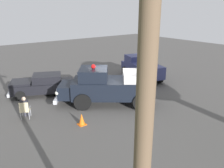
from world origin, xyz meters
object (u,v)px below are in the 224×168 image
at_px(traffic_cone, 82,119).
at_px(utility_pole, 143,152).
at_px(vintage_fire_truck, 108,86).
at_px(parked_pickup, 141,67).
at_px(spectator_seated, 25,106).
at_px(lawn_chair_near_truck, 25,109).
at_px(lawn_chair_by_car, 90,75).
at_px(classic_hot_rod, 43,84).

bearing_deg(traffic_cone, utility_pole, -113.11).
bearing_deg(vintage_fire_truck, parked_pickup, 26.11).
bearing_deg(spectator_seated, parked_pickup, 8.59).
height_order(parked_pickup, lawn_chair_near_truck, parked_pickup).
xyz_separation_m(utility_pole, traffic_cone, (3.24, 7.58, -3.57)).
bearing_deg(utility_pole, spectator_seated, 83.48).
bearing_deg(lawn_chair_near_truck, parked_pickup, 9.15).
bearing_deg(lawn_chair_near_truck, lawn_chair_by_car, 29.30).
relative_size(parked_pickup, lawn_chair_near_truck, 5.02).
relative_size(classic_hot_rod, utility_pole, 0.63).
bearing_deg(utility_pole, traffic_cone, 66.89).
relative_size(vintage_fire_truck, traffic_cone, 9.51).
bearing_deg(utility_pole, vintage_fire_truck, 56.17).
height_order(vintage_fire_truck, spectator_seated, vintage_fire_truck).
distance_m(utility_pole, traffic_cone, 8.98).
distance_m(parked_pickup, lawn_chair_near_truck, 10.65).
relative_size(lawn_chair_by_car, utility_pole, 0.14).
relative_size(vintage_fire_truck, spectator_seated, 4.68).
relative_size(vintage_fire_truck, classic_hot_rod, 1.28).
distance_m(vintage_fire_truck, lawn_chair_near_truck, 5.10).
distance_m(classic_hot_rod, lawn_chair_near_truck, 3.82).
height_order(vintage_fire_truck, parked_pickup, vintage_fire_truck).
bearing_deg(utility_pole, lawn_chair_by_car, 61.02).
height_order(classic_hot_rod, lawn_chair_by_car, classic_hot_rod).
bearing_deg(traffic_cone, lawn_chair_near_truck, 130.82).
height_order(spectator_seated, utility_pole, utility_pole).
relative_size(lawn_chair_near_truck, utility_pole, 0.14).
distance_m(vintage_fire_truck, lawn_chair_by_car, 4.95).
bearing_deg(traffic_cone, vintage_fire_truck, 27.21).
height_order(lawn_chair_by_car, traffic_cone, lawn_chair_by_car).
height_order(lawn_chair_near_truck, spectator_seated, spectator_seated).
bearing_deg(spectator_seated, utility_pole, -96.52).
relative_size(classic_hot_rod, lawn_chair_by_car, 4.64).
height_order(vintage_fire_truck, classic_hot_rod, vintage_fire_truck).
relative_size(parked_pickup, traffic_cone, 8.06).
xyz_separation_m(vintage_fire_truck, utility_pole, (-6.05, -9.03, 2.68)).
distance_m(classic_hot_rod, traffic_cone, 5.58).
distance_m(parked_pickup, traffic_cone, 9.38).
xyz_separation_m(classic_hot_rod, lawn_chair_by_car, (4.25, 0.56, -0.16)).
bearing_deg(vintage_fire_truck, utility_pole, -123.83).
height_order(spectator_seated, traffic_cone, spectator_seated).
distance_m(lawn_chair_by_car, traffic_cone, 7.52).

